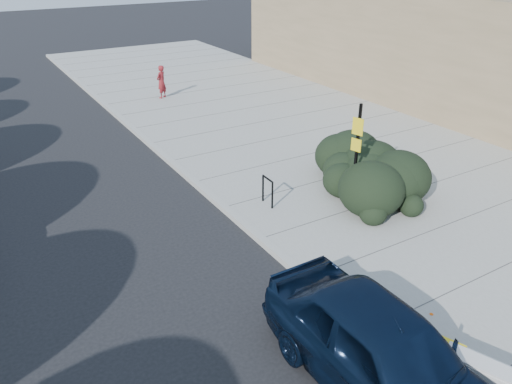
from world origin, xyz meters
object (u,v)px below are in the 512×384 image
(bike_rack, at_px, (268,189))
(pedestrian, at_px, (161,82))
(sign_post, at_px, (356,149))
(bench, at_px, (502,378))
(sedan_navy, at_px, (384,355))

(bike_rack, bearing_deg, pedestrian, 84.27)
(sign_post, height_order, pedestrian, sign_post)
(bench, relative_size, pedestrian, 1.41)
(sedan_navy, bearing_deg, bench, -42.34)
(sedan_navy, xyz_separation_m, pedestrian, (3.53, 18.81, 0.09))
(sedan_navy, height_order, pedestrian, pedestrian)
(bike_rack, height_order, sign_post, sign_post)
(bench, distance_m, sign_post, 7.28)
(bench, height_order, pedestrian, pedestrian)
(bench, bearing_deg, sign_post, 46.81)
(pedestrian, bearing_deg, sedan_navy, 46.58)
(bench, xyz_separation_m, sign_post, (2.68, 6.68, 1.14))
(bench, relative_size, sedan_navy, 0.45)
(bench, distance_m, sedan_navy, 1.88)
(bike_rack, xyz_separation_m, sedan_navy, (-1.91, -6.60, 0.19))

